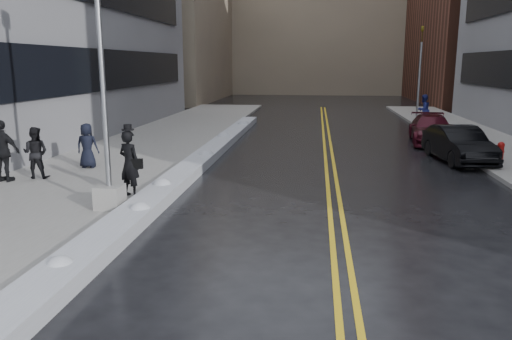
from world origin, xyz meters
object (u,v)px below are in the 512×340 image
(traffic_signal, at_px, (420,70))
(car_black, at_px, (459,144))
(pedestrian_b, at_px, (36,153))
(pedestrian_d, at_px, (3,151))
(pedestrian_east, at_px, (423,110))
(car_maroon, at_px, (431,129))
(fire_hydrant, at_px, (501,150))
(pedestrian_c, at_px, (87,146))
(pedestrian_fedora, at_px, (130,164))
(lamppost, at_px, (105,116))

(traffic_signal, distance_m, car_black, 14.04)
(pedestrian_b, relative_size, car_black, 0.39)
(pedestrian_d, xyz_separation_m, pedestrian_east, (16.16, 16.94, -0.05))
(car_maroon, bearing_deg, pedestrian_d, -139.14)
(pedestrian_d, bearing_deg, car_black, -154.37)
(fire_hydrant, bearing_deg, car_maroon, 106.52)
(car_black, bearing_deg, pedestrian_d, -166.57)
(pedestrian_b, relative_size, pedestrian_d, 0.86)
(car_maroon, bearing_deg, car_black, -83.86)
(pedestrian_c, relative_size, car_black, 0.37)
(fire_hydrant, height_order, pedestrian_fedora, pedestrian_fedora)
(traffic_signal, bearing_deg, car_maroon, -96.38)
(traffic_signal, xyz_separation_m, pedestrian_d, (-16.30, -19.54, -2.28))
(pedestrian_b, xyz_separation_m, pedestrian_d, (-0.73, -0.59, 0.14))
(pedestrian_c, distance_m, pedestrian_d, 2.90)
(pedestrian_b, height_order, car_maroon, pedestrian_b)
(pedestrian_d, height_order, car_black, pedestrian_d)
(pedestrian_c, bearing_deg, car_black, -169.55)
(car_black, bearing_deg, car_maroon, 82.67)
(lamppost, bearing_deg, traffic_signal, 61.79)
(lamppost, height_order, pedestrian_c, lamppost)
(lamppost, bearing_deg, pedestrian_east, 58.98)
(traffic_signal, distance_m, car_maroon, 9.40)
(car_black, distance_m, car_maroon, 4.80)
(pedestrian_c, bearing_deg, pedestrian_fedora, 125.63)
(pedestrian_c, bearing_deg, pedestrian_d, 52.04)
(pedestrian_b, height_order, car_black, pedestrian_b)
(pedestrian_b, distance_m, car_maroon, 17.68)
(pedestrian_fedora, distance_m, car_black, 12.81)
(car_black, xyz_separation_m, car_maroon, (0.00, 4.80, -0.03))
(car_black, relative_size, car_maroon, 0.92)
(pedestrian_c, distance_m, pedestrian_east, 20.56)
(pedestrian_east, relative_size, car_black, 0.43)
(lamppost, distance_m, pedestrian_fedora, 1.89)
(car_black, height_order, car_maroon, car_black)
(pedestrian_fedora, relative_size, car_maroon, 0.40)
(lamppost, distance_m, car_black, 13.72)
(lamppost, xyz_separation_m, fire_hydrant, (12.30, 8.00, -1.98))
(fire_hydrant, xyz_separation_m, pedestrian_east, (-0.63, 11.40, 0.52))
(pedestrian_c, bearing_deg, fire_hydrant, -171.81)
(fire_hydrant, bearing_deg, pedestrian_fedora, -150.93)
(pedestrian_fedora, xyz_separation_m, pedestrian_d, (-4.60, 1.24, 0.04))
(fire_hydrant, bearing_deg, traffic_signal, 92.05)
(traffic_signal, xyz_separation_m, pedestrian_fedora, (-11.70, -20.78, -2.32))
(pedestrian_c, xyz_separation_m, pedestrian_east, (14.53, 14.55, 0.12))
(pedestrian_fedora, bearing_deg, lamppost, 107.83)
(pedestrian_c, bearing_deg, pedestrian_east, -138.51)
(pedestrian_fedora, bearing_deg, car_maroon, -109.57)
(fire_hydrant, distance_m, car_black, 1.53)
(pedestrian_d, bearing_deg, pedestrian_east, -128.78)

